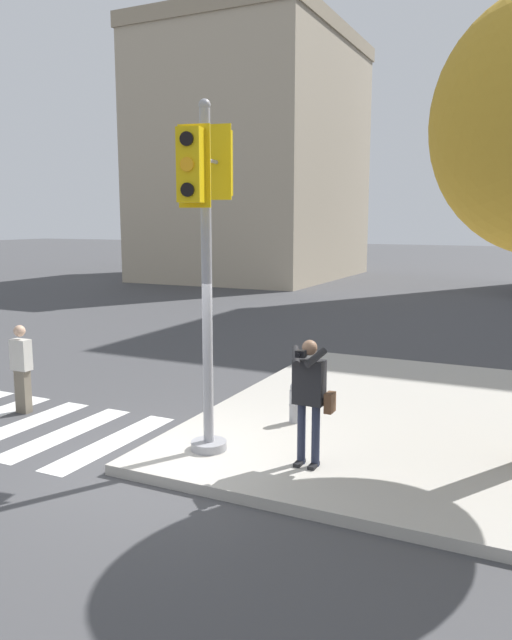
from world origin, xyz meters
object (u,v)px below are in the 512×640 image
Objects in this scene: traffic_signal_pole at (207,234)px; person_photographer at (310,392)px; fire_hydrant at (295,403)px; pedestrian_distant at (22,367)px.

person_photographer is (1.47, 0.08, -2.01)m from traffic_signal_pole.
fire_hydrant is at bearing 118.27° from person_photographer.
traffic_signal_pole is 2.49m from person_photographer.
traffic_signal_pole is at bearing -177.03° from person_photographer.
person_photographer reaches higher than fire_hydrant.
traffic_signal_pole is 4.68m from pedestrian_distant.
traffic_signal_pole reaches higher than fire_hydrant.
person_photographer is 1.08× the size of pedestrian_distant.
fire_hydrant is (-0.84, 1.55, -0.67)m from person_photographer.
traffic_signal_pole is 3.05× the size of pedestrian_distant.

